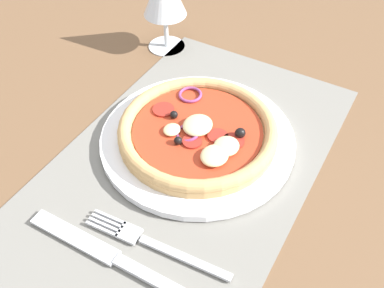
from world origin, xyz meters
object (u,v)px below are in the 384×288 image
fork (149,242)px  knife (103,252)px  plate (198,139)px  pizza (198,131)px

fork → knife: size_ratio=0.90×
plate → knife: bearing=178.4°
plate → fork: (-16.77, -3.23, -0.30)cm
knife → pizza: bearing=-92.7°
plate → fork: size_ratio=1.48×
fork → plate: bearing=-83.2°
pizza → knife: size_ratio=1.08×
pizza → knife: 20.44cm
plate → knife: 20.38cm
plate → pizza: (-0.04, -0.08, 1.63)cm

